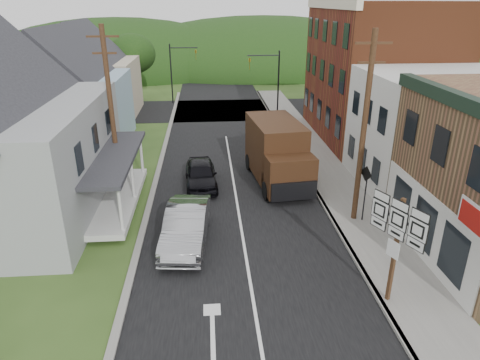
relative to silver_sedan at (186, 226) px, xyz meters
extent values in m
plane|color=#2D4719|center=(2.53, -2.02, -0.84)|extent=(120.00, 120.00, 0.00)
cube|color=black|center=(2.53, 7.98, -0.84)|extent=(9.00, 90.00, 0.02)
cube|color=black|center=(2.53, 24.98, -0.84)|extent=(60.00, 9.00, 0.02)
cube|color=slate|center=(8.43, 5.98, -0.77)|extent=(2.80, 55.00, 0.15)
cube|color=slate|center=(7.08, 5.98, -0.77)|extent=(0.20, 55.00, 0.15)
cube|color=slate|center=(-2.12, 5.98, -0.78)|extent=(0.30, 55.00, 0.12)
cube|color=silver|center=(13.83, 5.48, 2.41)|extent=(8.00, 7.00, 6.50)
cube|color=brown|center=(13.83, 14.98, 4.16)|extent=(8.00, 12.00, 10.00)
cube|color=#8FADC3|center=(-8.47, 14.98, 1.66)|extent=(7.00, 8.00, 5.00)
cube|color=#B7A58E|center=(-8.97, 23.98, 1.66)|extent=(7.00, 8.00, 5.00)
cylinder|color=#472D19|center=(8.13, 1.48, 3.66)|extent=(0.26, 0.26, 9.00)
cube|color=#472D19|center=(8.13, 1.48, 7.56)|extent=(1.60, 0.10, 0.10)
cube|color=#472D19|center=(8.13, 1.48, 6.76)|extent=(1.20, 0.10, 0.10)
cylinder|color=#472D19|center=(-3.97, 5.98, 3.66)|extent=(0.26, 0.26, 9.00)
cube|color=#472D19|center=(-3.97, 5.98, 7.56)|extent=(1.60, 0.10, 0.10)
cube|color=#472D19|center=(-3.97, 5.98, 6.76)|extent=(1.20, 0.10, 0.10)
cylinder|color=black|center=(7.53, 21.48, 2.16)|extent=(0.14, 0.14, 6.00)
cylinder|color=black|center=(6.13, 21.48, 4.76)|extent=(2.80, 0.10, 0.10)
imported|color=olive|center=(4.93, 21.48, 4.06)|extent=(0.16, 0.20, 1.00)
cylinder|color=black|center=(-2.47, 28.48, 2.16)|extent=(0.14, 0.14, 6.00)
cylinder|color=black|center=(-1.07, 28.48, 4.76)|extent=(2.80, 0.10, 0.10)
imported|color=olive|center=(0.13, 28.48, 4.06)|extent=(0.16, 0.20, 1.00)
cylinder|color=#382616|center=(-6.47, 29.98, 1.12)|extent=(0.36, 0.36, 3.92)
ellipsoid|color=black|center=(-6.47, 29.98, 4.06)|extent=(4.80, 4.80, 4.08)
ellipsoid|color=black|center=(2.53, 52.98, -0.84)|extent=(90.00, 30.00, 16.00)
imported|color=#9D9DA1|center=(0.00, 0.00, 0.00)|extent=(2.25, 5.27, 1.69)
imported|color=black|center=(0.60, 6.30, -0.10)|extent=(2.00, 4.48, 1.50)
cube|color=#331C0E|center=(5.04, 7.18, 1.13)|extent=(3.13, 5.22, 3.27)
cube|color=#331C0E|center=(5.37, 4.27, 0.56)|extent=(2.78, 2.08, 2.14)
cube|color=black|center=(5.34, 4.49, 1.47)|extent=(2.50, 1.61, 0.06)
cube|color=black|center=(5.47, 3.31, 0.00)|extent=(2.48, 0.45, 1.01)
cylinder|color=black|center=(4.18, 4.24, -0.34)|extent=(0.43, 1.04, 1.01)
cylinder|color=black|center=(6.53, 4.51, -0.34)|extent=(0.43, 1.04, 1.01)
cylinder|color=black|center=(3.67, 8.72, -0.34)|extent=(0.43, 1.04, 1.01)
cylinder|color=black|center=(6.02, 8.99, -0.34)|extent=(0.43, 1.04, 1.01)
cube|color=#472D19|center=(7.33, -4.69, 1.31)|extent=(0.17, 0.17, 4.00)
cube|color=black|center=(7.26, -4.72, 2.56)|extent=(0.97, 2.10, 0.09)
cube|color=silver|center=(7.55, -5.46, 3.08)|extent=(0.28, 0.58, 0.25)
cube|color=silver|center=(7.55, -5.46, 2.56)|extent=(0.30, 0.64, 0.63)
cube|color=silver|center=(7.55, -5.46, 2.05)|extent=(0.28, 0.58, 0.32)
cube|color=silver|center=(7.22, -4.73, 3.08)|extent=(0.28, 0.58, 0.25)
cube|color=silver|center=(7.22, -4.73, 2.56)|extent=(0.30, 0.64, 0.63)
cube|color=silver|center=(7.22, -4.73, 2.05)|extent=(0.28, 0.58, 0.32)
cube|color=silver|center=(6.90, -4.00, 3.08)|extent=(0.28, 0.58, 0.25)
cube|color=silver|center=(6.90, -4.00, 2.56)|extent=(0.30, 0.64, 0.63)
cube|color=silver|center=(6.90, -4.00, 2.05)|extent=(0.28, 0.58, 0.32)
cube|color=silver|center=(7.22, -4.73, 1.42)|extent=(0.23, 0.48, 0.63)
cylinder|color=black|center=(8.47, 1.25, 0.63)|extent=(0.09, 0.09, 2.65)
cube|color=black|center=(8.40, 1.25, 1.73)|extent=(0.29, 0.73, 0.78)
cube|color=#DAC50B|center=(8.42, 1.25, 1.73)|extent=(0.28, 0.66, 0.70)
camera|label=1|loc=(1.06, -16.72, 9.24)|focal=32.00mm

